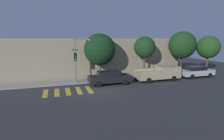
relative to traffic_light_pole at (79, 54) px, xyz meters
The scene contains 12 objects.
ground_plane 5.01m from the traffic_light_pole, 64.54° to the right, with size 60.00×60.00×0.00m, color #333335.
sidewalk 3.72m from the traffic_light_pole, 23.72° to the left, with size 26.00×1.75×0.14m, color gray.
building_row 5.30m from the traffic_light_pole, 72.14° to the left, with size 26.00×6.00×5.01m, color gray.
crosswalk 4.47m from the traffic_light_pole, 119.81° to the right, with size 4.53×2.60×0.00m.
traffic_light_pole is the anchor object (origin of this frame).
sedan_near_corner 4.24m from the traffic_light_pole, 22.11° to the right, with size 4.69×1.79×1.48m.
pickup_truck 9.86m from the traffic_light_pole, ahead, with size 5.39×2.04×1.69m.
sedan_middle 15.22m from the traffic_light_pole, ahead, with size 4.51×1.81×1.45m.
tree_near_corner 2.56m from the traffic_light_pole, 11.76° to the left, with size 3.67×3.67×5.59m.
tree_midblock 8.30m from the traffic_light_pole, ahead, with size 2.70×2.70×5.28m.
tree_far_end 13.95m from the traffic_light_pole, ahead, with size 3.63×3.63×5.97m.
tree_behind_truck 18.46m from the traffic_light_pole, ahead, with size 3.18×3.18×5.38m.
Camera 1 is at (-3.98, -15.84, 4.97)m, focal length 28.00 mm.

